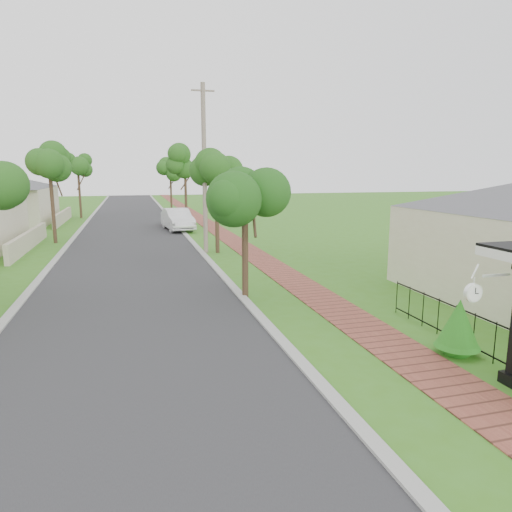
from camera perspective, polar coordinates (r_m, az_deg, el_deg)
name	(u,v)px	position (r m, az deg, el deg)	size (l,w,h in m)	color
ground	(291,390)	(9.58, 4.40, -16.39)	(160.00, 160.00, 0.00)	#3C751B
road	(131,245)	(28.36, -15.31, 1.35)	(7.00, 120.00, 0.02)	#28282B
kerb_right	(192,242)	(28.58, -7.98, 1.70)	(0.30, 120.00, 0.10)	#9E9E99
kerb_left	(66,247)	(28.60, -22.63, 0.99)	(0.30, 120.00, 0.10)	#9E9E99
sidewalk	(233,241)	(29.02, -2.88, 1.92)	(1.50, 120.00, 0.03)	#934D3B
picket_fence	(495,341)	(11.84, 27.71, -9.44)	(0.03, 8.02, 1.00)	black
street_trees	(130,169)	(34.87, -15.52, 10.47)	(10.70, 37.65, 5.89)	#382619
parked_car_red	(175,218)	(36.80, -10.11, 4.65)	(1.60, 3.97, 1.35)	maroon
parked_car_white	(178,220)	(34.63, -9.78, 4.51)	(1.70, 4.88, 1.61)	white
near_tree	(245,187)	(15.49, -1.41, 8.58)	(1.87, 1.87, 4.80)	#382619
utility_pole	(204,169)	(24.51, -6.47, 10.74)	(1.20, 0.24, 8.79)	gray
station_clock	(475,291)	(10.23, 25.70, -3.99)	(1.05, 0.13, 0.55)	white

